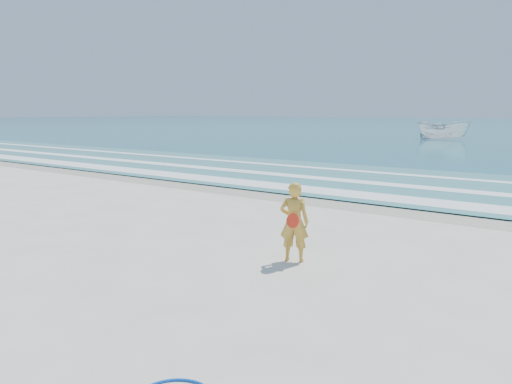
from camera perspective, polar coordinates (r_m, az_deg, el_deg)
The scene contains 8 objects.
ground at distance 9.05m, azimuth -15.80°, elevation -9.53°, with size 400.00×400.00×0.00m, color silver.
wet_sand at distance 16.01m, azimuth 10.50°, elevation -1.18°, with size 400.00×2.40×0.00m, color #B2A893.
shallow at distance 20.56m, azimuth 16.64°, elevation 1.00°, with size 400.00×10.00×0.01m, color #59B7AD.
foam_near at distance 17.16m, azimuth 12.42°, elevation -0.37°, with size 400.00×1.40×0.01m, color white.
foam_mid at distance 19.82m, azimuth 15.85°, elevation 0.76°, with size 400.00×0.90×0.01m, color white.
foam_far at distance 22.91m, azimuth 18.78°, elevation 1.73°, with size 400.00×0.60×0.01m, color white.
boat at distance 52.41m, azimuth 20.63°, elevation 6.68°, with size 1.93×5.13×1.98m, color white.
woman at distance 9.54m, azimuth 4.39°, elevation -3.43°, with size 0.66×0.55×1.54m.
Camera 1 is at (6.85, -5.18, 2.86)m, focal length 35.00 mm.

